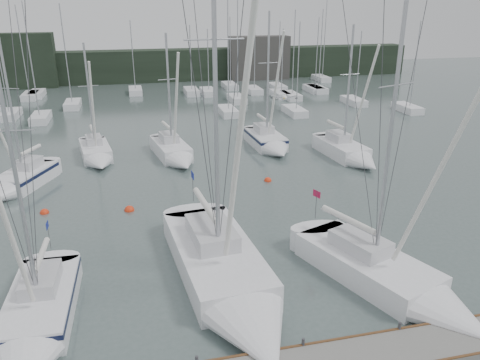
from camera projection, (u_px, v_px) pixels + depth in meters
name	position (u px, v px, depth m)	size (l,w,h in m)	color
ground	(228.00, 299.00, 20.85)	(160.00, 160.00, 0.00)	#4D5E5A
far_treeline	(149.00, 66.00, 76.27)	(90.00, 4.00, 5.00)	black
far_building_left	(13.00, 61.00, 69.60)	(12.00, 3.00, 8.00)	black
far_building_right	(259.00, 58.00, 77.97)	(10.00, 3.00, 7.00)	#3D3B38
mast_forest	(202.00, 97.00, 62.16)	(49.97, 28.45, 14.28)	white
sailboat_near_left	(35.00, 326.00, 18.26)	(2.83, 8.70, 13.68)	white
sailboat_near_center	(232.00, 288.00, 20.56)	(4.65, 12.91, 18.71)	white
sailboat_near_right	(403.00, 286.00, 20.78)	(6.31, 10.35, 15.64)	white
sailboat_mid_a	(17.00, 183.00, 32.53)	(4.90, 7.12, 11.65)	white
sailboat_mid_b	(97.00, 156.00, 38.47)	(3.28, 7.20, 10.12)	white
sailboat_mid_c	(175.00, 154.00, 38.68)	(3.58, 7.82, 10.85)	white
sailboat_mid_d	(270.00, 143.00, 41.53)	(2.91, 7.35, 12.49)	white
sailboat_mid_e	(350.00, 154.00, 38.69)	(3.32, 8.12, 11.54)	white
buoy_a	(129.00, 210.00, 29.63)	(0.63, 0.63, 0.63)	red
buoy_b	(268.00, 181.00, 34.49)	(0.55, 0.55, 0.55)	red
buoy_c	(45.00, 213.00, 29.27)	(0.55, 0.55, 0.55)	red
seagull	(284.00, 97.00, 18.11)	(0.96, 0.46, 0.19)	silver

